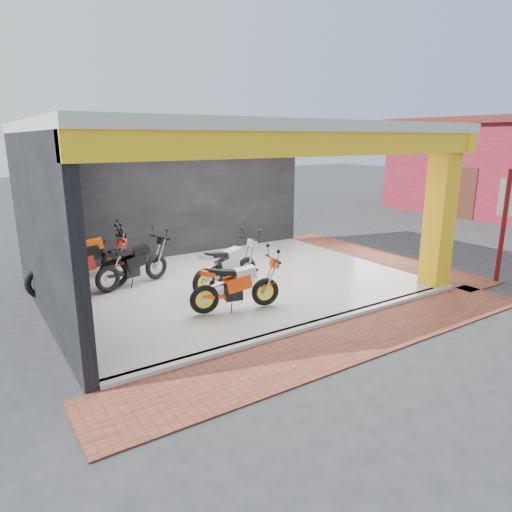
# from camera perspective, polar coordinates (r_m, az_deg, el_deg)

# --- Properties ---
(ground) EXTENTS (80.00, 80.00, 0.00)m
(ground) POSITION_cam_1_polar(r_m,az_deg,el_deg) (9.38, 3.65, -6.73)
(ground) COLOR #2D2D30
(ground) RESTS_ON ground
(showroom_floor) EXTENTS (8.00, 6.00, 0.10)m
(showroom_floor) POSITION_cam_1_polar(r_m,az_deg,el_deg) (10.93, -2.65, -3.32)
(showroom_floor) COLOR white
(showroom_floor) RESTS_ON ground
(showroom_ceiling) EXTENTS (8.40, 6.40, 0.20)m
(showroom_ceiling) POSITION_cam_1_polar(r_m,az_deg,el_deg) (10.41, -2.89, 15.62)
(showroom_ceiling) COLOR beige
(showroom_ceiling) RESTS_ON corner_column
(back_wall) EXTENTS (8.20, 0.20, 3.50)m
(back_wall) POSITION_cam_1_polar(r_m,az_deg,el_deg) (13.28, -9.65, 7.19)
(back_wall) COLOR black
(back_wall) RESTS_ON ground
(left_wall) EXTENTS (0.20, 6.20, 3.50)m
(left_wall) POSITION_cam_1_polar(r_m,az_deg,el_deg) (9.19, -25.35, 2.80)
(left_wall) COLOR black
(left_wall) RESTS_ON ground
(corner_column) EXTENTS (0.50, 0.50, 3.50)m
(corner_column) POSITION_cam_1_polar(r_m,az_deg,el_deg) (11.09, 21.99, 4.93)
(corner_column) COLOR yellow
(corner_column) RESTS_ON ground
(header_beam_front) EXTENTS (8.40, 0.30, 0.40)m
(header_beam_front) POSITION_cam_1_polar(r_m,az_deg,el_deg) (7.97, 8.48, 13.68)
(header_beam_front) COLOR yellow
(header_beam_front) RESTS_ON corner_column
(header_beam_right) EXTENTS (0.30, 6.40, 0.40)m
(header_beam_right) POSITION_cam_1_polar(r_m,az_deg,el_deg) (12.91, 13.08, 13.72)
(header_beam_right) COLOR yellow
(header_beam_right) RESTS_ON corner_column
(floor_kerb) EXTENTS (8.00, 0.20, 0.10)m
(floor_kerb) POSITION_cam_1_polar(r_m,az_deg,el_deg) (8.63, 7.76, -8.43)
(floor_kerb) COLOR white
(floor_kerb) RESTS_ON ground
(paver_front) EXTENTS (9.00, 1.40, 0.03)m
(paver_front) POSITION_cam_1_polar(r_m,az_deg,el_deg) (8.13, 11.41, -10.36)
(paver_front) COLOR brown
(paver_front) RESTS_ON ground
(paver_right) EXTENTS (1.40, 7.00, 0.03)m
(paver_right) POSITION_cam_1_polar(r_m,az_deg,el_deg) (13.91, 14.59, -0.03)
(paver_right) COLOR brown
(paver_right) RESTS_ON ground
(signpost) EXTENTS (0.13, 0.37, 2.72)m
(signpost) POSITION_cam_1_polar(r_m,az_deg,el_deg) (12.26, 28.60, 3.79)
(signpost) COLOR #610E10
(signpost) RESTS_ON ground
(moto_hero) EXTENTS (2.04, 1.12, 1.18)m
(moto_hero) POSITION_cam_1_polar(r_m,az_deg,el_deg) (9.07, 1.18, -2.83)
(moto_hero) COLOR #FF440A
(moto_hero) RESTS_ON showroom_floor
(moto_row_a) EXTENTS (2.14, 1.22, 1.23)m
(moto_row_a) POSITION_cam_1_polar(r_m,az_deg,el_deg) (10.57, -1.25, -0.18)
(moto_row_a) COLOR #9DA0A4
(moto_row_a) RESTS_ON showroom_floor
(moto_row_b) EXTENTS (2.11, 1.23, 1.22)m
(moto_row_b) POSITION_cam_1_polar(r_m,az_deg,el_deg) (11.07, -12.44, 0.11)
(moto_row_b) COLOR black
(moto_row_b) RESTS_ON showroom_floor
(moto_row_c) EXTENTS (2.20, 1.09, 1.29)m
(moto_row_c) POSITION_cam_1_polar(r_m,az_deg,el_deg) (11.74, -17.36, 0.79)
(moto_row_c) COLOR black
(moto_row_c) RESTS_ON showroom_floor
(moto_row_d) EXTENTS (2.33, 1.04, 1.38)m
(moto_row_d) POSITION_cam_1_polar(r_m,az_deg,el_deg) (10.60, -17.47, -0.40)
(moto_row_d) COLOR #AD1B12
(moto_row_d) RESTS_ON showroom_floor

